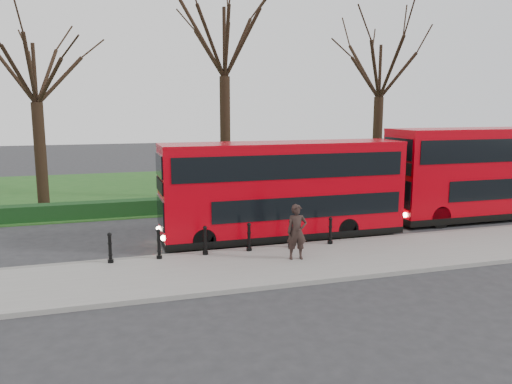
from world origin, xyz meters
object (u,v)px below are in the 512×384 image
object	(u,v)px
bus_rear	(495,173)
pedestrian	(297,232)
bollard_row	(227,239)
bus_lead	(283,191)

from	to	relation	value
bus_rear	pedestrian	distance (m)	12.63
pedestrian	bollard_row	bearing A→B (deg)	154.75
bollard_row	pedestrian	distance (m)	2.60
bollard_row	bus_rear	bearing A→B (deg)	10.37
bollard_row	bus_lead	bearing A→B (deg)	33.24
bus_lead	pedestrian	size ratio (longest dim) A/B	5.18
bollard_row	pedestrian	size ratio (longest dim) A/B	4.31
bus_lead	pedestrian	world-z (taller)	bus_lead
bollard_row	bus_lead	world-z (taller)	bus_lead
bus_rear	bollard_row	bearing A→B (deg)	-169.63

